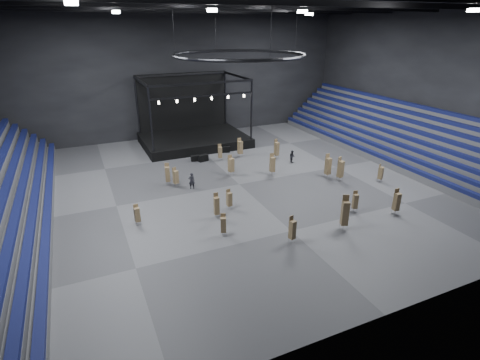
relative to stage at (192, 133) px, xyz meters
name	(u,v)px	position (x,y,z in m)	size (l,w,h in m)	color
floor	(239,184)	(0.00, -16.24, -1.45)	(50.00, 50.00, 0.00)	#4B4B4D
wall_back	(180,74)	(0.00, 4.76, 7.55)	(50.00, 0.20, 18.00)	black
wall_front	(413,172)	(0.00, -37.24, 7.55)	(50.00, 0.20, 18.00)	black
wall_right	(427,83)	(25.00, -16.24, 7.55)	(0.20, 42.00, 18.00)	black
bleachers_right	(404,143)	(22.94, -16.24, 0.28)	(7.20, 40.00, 6.40)	#4E4E51
stage	(192,133)	(0.00, 0.00, 0.00)	(14.00, 10.00, 9.20)	black
truss_ring	(239,55)	(0.00, -16.24, 11.55)	(12.30, 12.30, 5.15)	black
roof_girders	(239,5)	(0.00, -16.24, 15.75)	(49.00, 30.35, 0.70)	black
floodlights	(259,11)	(0.00, -20.24, 15.15)	(28.60, 16.60, 0.25)	white
flight_case_left	(195,158)	(-2.01, -7.40, -1.10)	(1.04, 0.52, 0.70)	black
flight_case_mid	(203,158)	(-1.13, -7.83, -1.05)	(1.21, 0.60, 0.80)	black
flight_case_right	(225,149)	(2.64, -5.75, -1.05)	(1.19, 0.59, 0.79)	black
chair_stack_0	(220,152)	(0.87, -8.45, -0.36)	(0.52, 0.52, 2.06)	silver
chair_stack_1	(328,166)	(9.56, -18.48, -0.04)	(0.57, 0.57, 2.74)	silver
chair_stack_2	(397,201)	(9.98, -27.92, -0.20)	(0.51, 0.51, 2.41)	silver
chair_stack_3	(272,164)	(4.44, -15.28, -0.15)	(0.54, 0.54, 2.50)	silver
chair_stack_4	(277,148)	(7.62, -10.55, -0.17)	(0.57, 0.57, 2.47)	silver
chair_stack_5	(341,169)	(10.26, -19.74, -0.05)	(0.68, 0.68, 2.69)	silver
chair_stack_6	(167,174)	(-6.86, -13.26, -0.22)	(0.56, 0.56, 2.37)	silver
chair_stack_7	(223,224)	(-5.33, -25.16, -0.42)	(0.55, 0.55, 1.93)	silver
chair_stack_8	(345,212)	(4.06, -28.22, 0.09)	(0.71, 0.71, 3.04)	silver
chair_stack_9	(217,205)	(-4.75, -22.12, -0.25)	(0.46, 0.46, 2.34)	silver
chair_stack_10	(176,177)	(-6.22, -14.08, -0.34)	(0.59, 0.59, 2.09)	silver
chair_stack_11	(229,199)	(-3.13, -21.06, -0.42)	(0.48, 0.48, 1.94)	silver
chair_stack_12	(292,229)	(-0.87, -28.23, -0.29)	(0.52, 0.52, 2.26)	silver
chair_stack_13	(355,201)	(6.95, -26.10, -0.39)	(0.52, 0.52, 2.02)	silver
chair_stack_14	(137,214)	(-11.26, -20.61, -0.45)	(0.47, 0.47, 1.88)	silver
chair_stack_15	(240,147)	(3.67, -8.22, -0.17)	(0.59, 0.59, 2.44)	silver
chair_stack_16	(231,165)	(0.21, -13.50, -0.19)	(0.66, 0.66, 2.34)	silver
chair_stack_17	(381,173)	(14.00, -21.73, -0.39)	(0.59, 0.59, 1.99)	silver
man_center	(192,181)	(-4.87, -15.26, -0.59)	(0.63, 0.41, 1.72)	black
crew_member	(292,156)	(8.66, -12.57, -0.70)	(0.73, 0.57, 1.49)	black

